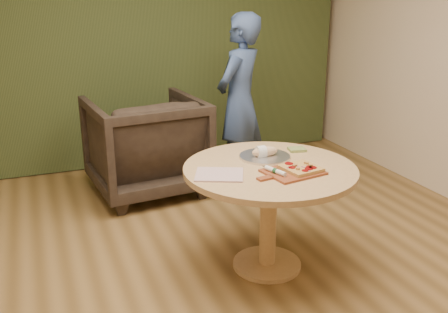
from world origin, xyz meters
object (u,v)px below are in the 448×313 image
cutlery_roll (275,171)px  serving_tray (265,156)px  pizza_paddle (292,172)px  person_standing (239,102)px  bread_roll (264,152)px  armchair (146,140)px  pedestal_table (269,186)px  flatbread_pizza (301,168)px

cutlery_roll → serving_tray: (0.09, 0.34, -0.02)m
pizza_paddle → cutlery_roll: 0.12m
cutlery_roll → person_standing: bearing=56.0°
cutlery_roll → person_standing: size_ratio=0.12×
bread_roll → armchair: bearing=108.7°
pedestal_table → cutlery_roll: 0.24m
pizza_paddle → person_standing: person_standing is taller
flatbread_pizza → serving_tray: 0.36m
pedestal_table → cutlery_roll: cutlery_roll is taller
pizza_paddle → serving_tray: bearing=84.0°
cutlery_roll → armchair: armchair is taller
pedestal_table → cutlery_roll: (-0.04, -0.16, 0.17)m
pizza_paddle → armchair: bearing=96.6°
serving_tray → pedestal_table: bearing=-105.5°
flatbread_pizza → armchair: size_ratio=0.25×
flatbread_pizza → person_standing: 1.76m
flatbread_pizza → person_standing: (0.31, 1.73, 0.06)m
pedestal_table → flatbread_pizza: size_ratio=4.56×
pizza_paddle → serving_tray: 0.35m
armchair → person_standing: 0.97m
cutlery_roll → serving_tray: bearing=56.7°
serving_tray → bread_roll: bearing=180.0°
pedestal_table → armchair: 1.75m
serving_tray → bread_roll: bread_roll is taller
bread_roll → cutlery_roll: bearing=-103.7°
armchair → person_standing: person_standing is taller
flatbread_pizza → armchair: armchair is taller
pedestal_table → serving_tray: (0.05, 0.18, 0.15)m
flatbread_pizza → cutlery_roll: 0.18m
serving_tray → person_standing: (0.40, 1.38, 0.08)m
bread_roll → person_standing: size_ratio=0.12×
pedestal_table → serving_tray: serving_tray is taller
pedestal_table → armchair: bearing=105.4°
bread_roll → pedestal_table: bearing=-102.9°
flatbread_pizza → armchair: (-0.60, 1.85, -0.26)m
cutlery_roll → flatbread_pizza: bearing=-20.6°
person_standing → armchair: bearing=-46.3°
serving_tray → person_standing: 1.44m
serving_tray → bread_roll: 0.04m
pedestal_table → pizza_paddle: pizza_paddle is taller
pizza_paddle → flatbread_pizza: bearing=-10.3°
bread_roll → armchair: size_ratio=0.19×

